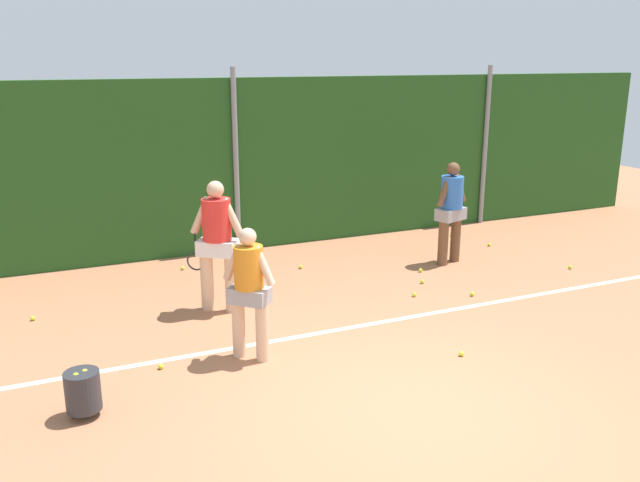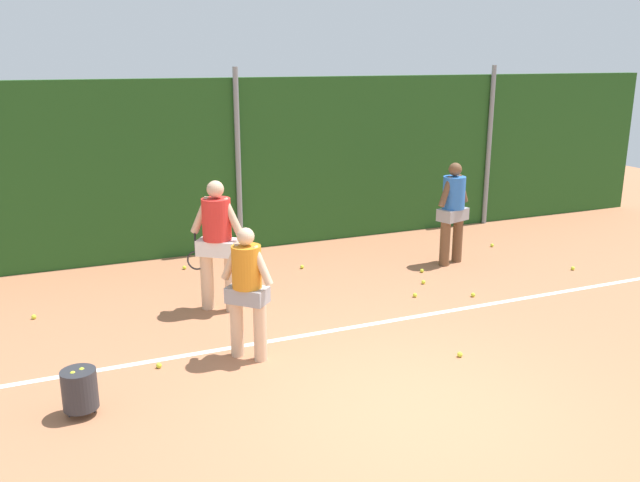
{
  "view_description": "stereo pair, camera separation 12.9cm",
  "coord_description": "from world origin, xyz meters",
  "px_view_note": "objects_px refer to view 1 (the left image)",
  "views": [
    {
      "loc": [
        -3.46,
        -5.36,
        3.6
      ],
      "look_at": [
        0.29,
        3.21,
        0.99
      ],
      "focal_mm": 37.26,
      "sensor_mm": 36.0,
      "label": 1
    },
    {
      "loc": [
        -3.34,
        -5.41,
        3.6
      ],
      "look_at": [
        0.29,
        3.21,
        0.99
      ],
      "focal_mm": 37.26,
      "sensor_mm": 36.0,
      "label": 2
    }
  ],
  "objects_px": {
    "player_foreground_near": "(249,287)",
    "tennis_ball_1": "(461,354)",
    "tennis_ball_10": "(489,245)",
    "tennis_ball_11": "(452,235)",
    "tennis_ball_6": "(420,270)",
    "tennis_ball_12": "(161,366)",
    "tennis_ball_13": "(570,267)",
    "ball_hopper": "(83,391)",
    "tennis_ball_3": "(414,295)",
    "player_midcourt": "(217,239)",
    "tennis_ball_5": "(472,294)",
    "tennis_ball_0": "(422,282)",
    "tennis_ball_8": "(33,318)",
    "player_backcourt_far": "(451,207)",
    "tennis_ball_4": "(301,267)",
    "tennis_ball_9": "(183,268)"
  },
  "relations": [
    {
      "from": "player_backcourt_far",
      "to": "tennis_ball_1",
      "type": "relative_size",
      "value": 27.62
    },
    {
      "from": "tennis_ball_8",
      "to": "tennis_ball_13",
      "type": "xyz_separation_m",
      "value": [
        8.68,
        -1.22,
        0.0
      ]
    },
    {
      "from": "tennis_ball_12",
      "to": "tennis_ball_13",
      "type": "bearing_deg",
      "value": 7.94
    },
    {
      "from": "tennis_ball_10",
      "to": "tennis_ball_3",
      "type": "bearing_deg",
      "value": -146.8
    },
    {
      "from": "tennis_ball_1",
      "to": "tennis_ball_6",
      "type": "bearing_deg",
      "value": 66.82
    },
    {
      "from": "player_midcourt",
      "to": "tennis_ball_5",
      "type": "height_order",
      "value": "player_midcourt"
    },
    {
      "from": "ball_hopper",
      "to": "tennis_ball_1",
      "type": "relative_size",
      "value": 7.78
    },
    {
      "from": "ball_hopper",
      "to": "tennis_ball_3",
      "type": "distance_m",
      "value": 5.28
    },
    {
      "from": "tennis_ball_0",
      "to": "tennis_ball_1",
      "type": "bearing_deg",
      "value": -111.94
    },
    {
      "from": "tennis_ball_3",
      "to": "tennis_ball_6",
      "type": "distance_m",
      "value": 1.25
    },
    {
      "from": "player_backcourt_far",
      "to": "tennis_ball_11",
      "type": "distance_m",
      "value": 2.13
    },
    {
      "from": "player_midcourt",
      "to": "tennis_ball_1",
      "type": "bearing_deg",
      "value": 165.98
    },
    {
      "from": "player_foreground_near",
      "to": "ball_hopper",
      "type": "bearing_deg",
      "value": 62.79
    },
    {
      "from": "player_foreground_near",
      "to": "tennis_ball_1",
      "type": "height_order",
      "value": "player_foreground_near"
    },
    {
      "from": "player_foreground_near",
      "to": "tennis_ball_10",
      "type": "distance_m",
      "value": 6.58
    },
    {
      "from": "tennis_ball_1",
      "to": "tennis_ball_11",
      "type": "height_order",
      "value": "same"
    },
    {
      "from": "player_backcourt_far",
      "to": "tennis_ball_6",
      "type": "bearing_deg",
      "value": 1.44
    },
    {
      "from": "tennis_ball_10",
      "to": "tennis_ball_0",
      "type": "bearing_deg",
      "value": -150.1
    },
    {
      "from": "ball_hopper",
      "to": "tennis_ball_13",
      "type": "bearing_deg",
      "value": 12.28
    },
    {
      "from": "tennis_ball_9",
      "to": "tennis_ball_11",
      "type": "height_order",
      "value": "same"
    },
    {
      "from": "player_foreground_near",
      "to": "tennis_ball_0",
      "type": "xyz_separation_m",
      "value": [
        3.44,
        1.54,
        -0.9
      ]
    },
    {
      "from": "tennis_ball_6",
      "to": "tennis_ball_11",
      "type": "distance_m",
      "value": 2.57
    },
    {
      "from": "tennis_ball_4",
      "to": "tennis_ball_5",
      "type": "height_order",
      "value": "same"
    },
    {
      "from": "player_foreground_near",
      "to": "tennis_ball_6",
      "type": "xyz_separation_m",
      "value": [
        3.72,
        2.07,
        -0.9
      ]
    },
    {
      "from": "tennis_ball_0",
      "to": "tennis_ball_11",
      "type": "height_order",
      "value": "same"
    },
    {
      "from": "tennis_ball_1",
      "to": "tennis_ball_9",
      "type": "relative_size",
      "value": 1.0
    },
    {
      "from": "tennis_ball_10",
      "to": "tennis_ball_11",
      "type": "height_order",
      "value": "same"
    },
    {
      "from": "player_foreground_near",
      "to": "player_backcourt_far",
      "type": "height_order",
      "value": "player_backcourt_far"
    },
    {
      "from": "player_backcourt_far",
      "to": "tennis_ball_8",
      "type": "bearing_deg",
      "value": -18.31
    },
    {
      "from": "player_foreground_near",
      "to": "tennis_ball_8",
      "type": "xyz_separation_m",
      "value": [
        -2.45,
        2.39,
        -0.9
      ]
    },
    {
      "from": "tennis_ball_0",
      "to": "tennis_ball_13",
      "type": "xyz_separation_m",
      "value": [
        2.79,
        -0.38,
        0.0
      ]
    },
    {
      "from": "tennis_ball_1",
      "to": "tennis_ball_5",
      "type": "relative_size",
      "value": 1.0
    },
    {
      "from": "player_midcourt",
      "to": "tennis_ball_13",
      "type": "height_order",
      "value": "player_midcourt"
    },
    {
      "from": "tennis_ball_0",
      "to": "tennis_ball_12",
      "type": "bearing_deg",
      "value": -162.8
    },
    {
      "from": "tennis_ball_3",
      "to": "player_foreground_near",
      "type": "bearing_deg",
      "value": -160.49
    },
    {
      "from": "player_midcourt",
      "to": "tennis_ball_8",
      "type": "bearing_deg",
      "value": 20.9
    },
    {
      "from": "player_midcourt",
      "to": "tennis_ball_11",
      "type": "relative_size",
      "value": 29.12
    },
    {
      "from": "ball_hopper",
      "to": "tennis_ball_4",
      "type": "xyz_separation_m",
      "value": [
        3.9,
        3.7,
        -0.26
      ]
    },
    {
      "from": "player_backcourt_far",
      "to": "tennis_ball_12",
      "type": "height_order",
      "value": "player_backcourt_far"
    },
    {
      "from": "tennis_ball_6",
      "to": "tennis_ball_11",
      "type": "height_order",
      "value": "same"
    },
    {
      "from": "player_backcourt_far",
      "to": "tennis_ball_3",
      "type": "height_order",
      "value": "player_backcourt_far"
    },
    {
      "from": "tennis_ball_0",
      "to": "tennis_ball_8",
      "type": "distance_m",
      "value": 5.95
    },
    {
      "from": "player_foreground_near",
      "to": "tennis_ball_3",
      "type": "relative_size",
      "value": 25.14
    },
    {
      "from": "tennis_ball_5",
      "to": "tennis_ball_13",
      "type": "xyz_separation_m",
      "value": [
        2.39,
        0.44,
        0.0
      ]
    },
    {
      "from": "tennis_ball_4",
      "to": "tennis_ball_12",
      "type": "xyz_separation_m",
      "value": [
        -2.98,
        -2.93,
        0.0
      ]
    },
    {
      "from": "tennis_ball_0",
      "to": "tennis_ball_9",
      "type": "xyz_separation_m",
      "value": [
        -3.45,
        2.29,
        0.0
      ]
    },
    {
      "from": "tennis_ball_1",
      "to": "tennis_ball_6",
      "type": "distance_m",
      "value": 3.33
    },
    {
      "from": "tennis_ball_10",
      "to": "tennis_ball_12",
      "type": "distance_m",
      "value": 7.45
    },
    {
      "from": "ball_hopper",
      "to": "tennis_ball_10",
      "type": "height_order",
      "value": "ball_hopper"
    },
    {
      "from": "player_foreground_near",
      "to": "player_backcourt_far",
      "type": "distance_m",
      "value": 5.04
    }
  ]
}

